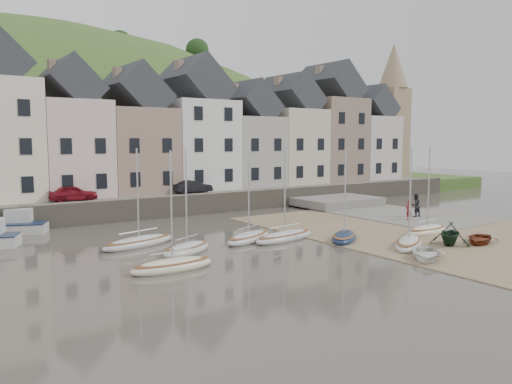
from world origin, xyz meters
TOP-DOWN VIEW (x-y plane):
  - ground at (0.00, 0.00)m, footprint 160.00×160.00m
  - quay_land at (0.00, 32.00)m, footprint 90.00×30.00m
  - quay_street at (0.00, 20.50)m, footprint 70.00×7.00m
  - seawall at (0.00, 17.00)m, footprint 70.00×1.20m
  - beach at (11.00, 0.00)m, footprint 18.00×26.00m
  - slipway at (15.00, 8.00)m, footprint 8.00×18.00m
  - hillside at (-5.00, 60.00)m, footprint 134.40×84.00m
  - townhouse_terrace at (1.76, 24.00)m, footprint 61.05×8.00m
  - church_spire at (34.55, 24.00)m, footprint 4.00×4.00m
  - sailboat_0 at (-8.24, 6.91)m, footprint 5.52×2.97m
  - sailboat_1 at (-6.62, 3.45)m, footprint 4.16×3.10m
  - sailboat_2 at (-8.98, 0.35)m, footprint 4.54×1.56m
  - sailboat_3 at (-1.71, 4.31)m, footprint 4.81×3.33m
  - sailboat_4 at (0.43, 3.26)m, footprint 5.40×2.46m
  - sailboat_5 at (3.53, 0.88)m, footprint 4.05×3.64m
  - sailboat_6 at (5.56, -2.71)m, footprint 4.91×3.90m
  - sailboat_7 at (10.17, -0.57)m, footprint 4.30×1.77m
  - motorboat_2 at (-14.13, 16.05)m, footprint 5.21×3.52m
  - rowboat_white at (3.50, -5.54)m, footprint 3.94×3.83m
  - rowboat_green at (7.99, -3.93)m, footprint 3.58×3.43m
  - rowboat_red at (9.94, -4.71)m, footprint 3.45×3.01m
  - person_red at (13.53, 3.80)m, footprint 0.59×0.39m
  - person_dark at (15.37, 4.60)m, footprint 1.00×0.81m
  - car_left at (-8.96, 19.50)m, footprint 3.96×1.92m
  - car_right at (1.97, 19.50)m, footprint 3.70×1.34m

SIDE VIEW (x-z plane):
  - hillside at x=-5.00m, z-range -59.99..24.01m
  - ground at x=0.00m, z-range 0.00..0.00m
  - beach at x=11.00m, z-range 0.00..0.06m
  - slipway at x=15.00m, z-range 0.00..0.12m
  - sailboat_0 at x=-8.24m, z-range -2.90..3.42m
  - sailboat_4 at x=0.43m, z-range -2.90..3.42m
  - sailboat_6 at x=5.56m, z-range -2.90..3.42m
  - sailboat_3 at x=-1.71m, z-range -2.90..3.42m
  - sailboat_2 at x=-8.98m, z-range -2.90..3.42m
  - sailboat_7 at x=10.17m, z-range -2.90..3.42m
  - sailboat_5 at x=3.53m, z-range -2.89..3.43m
  - sailboat_1 at x=-6.62m, z-range -2.89..3.43m
  - rowboat_red at x=9.94m, z-range 0.06..0.66m
  - rowboat_white at x=3.50m, z-range 0.06..0.73m
  - motorboat_2 at x=-14.13m, z-range -0.27..1.43m
  - quay_land at x=0.00m, z-range 0.00..1.50m
  - rowboat_green at x=7.99m, z-range 0.06..1.52m
  - seawall at x=0.00m, z-range 0.00..1.80m
  - person_red at x=13.53m, z-range 0.12..1.75m
  - person_dark at x=15.37m, z-range 0.12..2.05m
  - quay_street at x=0.00m, z-range 1.50..1.60m
  - car_right at x=1.97m, z-range 1.60..2.81m
  - car_left at x=-8.96m, z-range 1.60..2.90m
  - townhouse_terrace at x=1.76m, z-range 0.36..14.29m
  - church_spire at x=34.55m, z-range 2.06..20.06m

